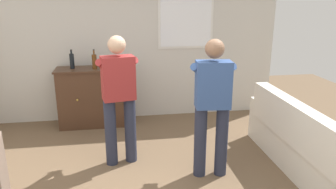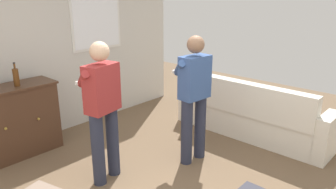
% 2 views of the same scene
% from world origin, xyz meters
% --- Properties ---
extents(wall_back_with_window, '(5.20, 0.15, 2.80)m').
position_xyz_m(wall_back_with_window, '(0.02, 2.66, 1.41)').
color(wall_back_with_window, beige).
rests_on(wall_back_with_window, ground).
extents(couch, '(0.57, 2.46, 0.91)m').
position_xyz_m(couch, '(1.98, 0.23, 0.34)').
color(couch, silver).
rests_on(couch, ground).
extents(sideboard_cabinet, '(1.14, 0.49, 0.99)m').
position_xyz_m(sideboard_cabinet, '(-0.69, 2.30, 0.50)').
color(sideboard_cabinet, '#472D1E').
rests_on(sideboard_cabinet, ground).
extents(bottle_wine_green, '(0.08, 0.08, 0.32)m').
position_xyz_m(bottle_wine_green, '(-0.62, 2.25, 1.11)').
color(bottle_wine_green, '#593314').
rests_on(bottle_wine_green, sideboard_cabinet).
extents(person_standing_left, '(0.55, 0.51, 1.68)m').
position_xyz_m(person_standing_left, '(-0.25, 0.91, 0.94)').
color(person_standing_left, '#282D42').
rests_on(person_standing_left, ground).
extents(person_standing_right, '(0.56, 0.49, 1.68)m').
position_xyz_m(person_standing_right, '(0.83, 0.42, 0.94)').
color(person_standing_right, '#282D42').
rests_on(person_standing_right, ground).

